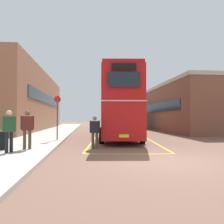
% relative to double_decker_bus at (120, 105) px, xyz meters
% --- Properties ---
extents(ground_plane, '(135.60, 135.60, 0.00)m').
position_rel_double_decker_bus_xyz_m(ground_plane, '(0.55, 5.18, -2.51)').
color(ground_plane, brown).
extents(sidewalk_left, '(4.00, 57.60, 0.14)m').
position_rel_double_decker_bus_xyz_m(sidewalk_left, '(-5.95, 7.58, -2.44)').
color(sidewalk_left, '#B2ADA3').
rests_on(sidewalk_left, ground).
extents(brick_building_left, '(5.07, 25.74, 7.15)m').
position_rel_double_decker_bus_xyz_m(brick_building_left, '(-10.05, 13.26, 1.06)').
color(brick_building_left, '#9E6647').
rests_on(brick_building_left, ground).
extents(depot_building_right, '(8.21, 16.92, 5.54)m').
position_rel_double_decker_bus_xyz_m(depot_building_right, '(10.09, 9.66, 0.26)').
color(depot_building_right, brown).
rests_on(depot_building_right, ground).
extents(double_decker_bus, '(3.44, 10.71, 4.75)m').
position_rel_double_decker_bus_xyz_m(double_decker_bus, '(0.00, 0.00, 0.00)').
color(double_decker_bus, black).
rests_on(double_decker_bus, ground).
extents(single_deck_bus, '(2.97, 9.98, 3.02)m').
position_rel_double_decker_bus_xyz_m(single_deck_bus, '(2.60, 16.06, -0.87)').
color(single_deck_bus, black).
rests_on(single_deck_bus, ground).
extents(pedestrian_boarding, '(0.53, 0.39, 1.67)m').
position_rel_double_decker_bus_xyz_m(pedestrian_boarding, '(-2.01, -5.36, -1.55)').
color(pedestrian_boarding, '#473828').
rests_on(pedestrian_boarding, ground).
extents(pedestrian_waiting_near, '(0.46, 0.54, 1.75)m').
position_rel_double_decker_bus_xyz_m(pedestrian_waiting_near, '(-5.62, -7.30, -1.35)').
color(pedestrian_waiting_near, black).
rests_on(pedestrian_waiting_near, sidewalk_left).
extents(pedestrian_waiting_far, '(0.57, 0.36, 1.78)m').
position_rel_double_decker_bus_xyz_m(pedestrian_waiting_far, '(-5.14, -6.28, -1.33)').
color(pedestrian_waiting_far, '#473828').
rests_on(pedestrian_waiting_far, sidewalk_left).
extents(litter_bin, '(0.49, 0.49, 0.86)m').
position_rel_double_decker_bus_xyz_m(litter_bin, '(-6.21, -6.27, -1.94)').
color(litter_bin, black).
rests_on(litter_bin, sidewalk_left).
extents(bus_stop_sign, '(0.44, 0.08, 2.87)m').
position_rel_double_decker_bus_xyz_m(bus_stop_sign, '(-4.36, -1.79, -0.66)').
color(bus_stop_sign, '#4C4C51').
rests_on(bus_stop_sign, sidewalk_left).
extents(bay_marking_yellow, '(5.25, 12.89, 0.01)m').
position_rel_double_decker_bus_xyz_m(bay_marking_yellow, '(-0.08, -1.93, -2.51)').
color(bay_marking_yellow, gold).
rests_on(bay_marking_yellow, ground).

